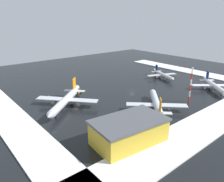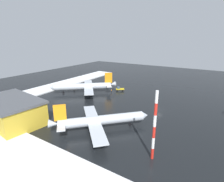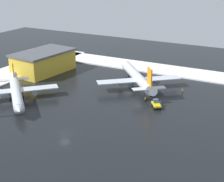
# 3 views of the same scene
# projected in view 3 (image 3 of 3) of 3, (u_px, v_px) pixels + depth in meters

# --- Properties ---
(ground_plane) EXTENTS (240.00, 240.00, 0.00)m
(ground_plane) POSITION_uv_depth(u_px,v_px,m) (64.00, 134.00, 90.54)
(ground_plane) COLOR black
(snow_bank_left) EXTENTS (14.00, 116.00, 0.55)m
(snow_bank_left) POSITION_uv_depth(u_px,v_px,m) (157.00, 69.00, 145.84)
(snow_bank_left) COLOR white
(snow_bank_left) RESTS_ON ground_plane
(airplane_distant_tail) EXTENTS (29.99, 27.76, 10.86)m
(airplane_distant_tail) POSITION_uv_depth(u_px,v_px,m) (137.00, 77.00, 123.98)
(airplane_distant_tail) COLOR silver
(airplane_distant_tail) RESTS_ON ground_plane
(airplane_far_rear) EXTENTS (25.86, 26.45, 9.92)m
(airplane_far_rear) POSITION_uv_depth(u_px,v_px,m) (16.00, 92.00, 110.88)
(airplane_far_rear) COLOR silver
(airplane_far_rear) RESTS_ON ground_plane
(pushback_tug) EXTENTS (5.03, 4.43, 2.50)m
(pushback_tug) POSITION_uv_depth(u_px,v_px,m) (156.00, 104.00, 106.60)
(pushback_tug) COLOR gold
(pushback_tug) RESTS_ON ground_plane
(ground_crew_near_tug) EXTENTS (0.36, 0.36, 1.71)m
(ground_crew_near_tug) POSITION_uv_depth(u_px,v_px,m) (145.00, 99.00, 110.95)
(ground_crew_near_tug) COLOR black
(ground_crew_near_tug) RESTS_ON ground_plane
(ground_crew_beside_wing) EXTENTS (0.36, 0.36, 1.71)m
(ground_crew_beside_wing) POSITION_uv_depth(u_px,v_px,m) (140.00, 79.00, 130.91)
(ground_crew_beside_wing) COLOR black
(ground_crew_beside_wing) RESTS_ON ground_plane
(ground_crew_by_nose_gear) EXTENTS (0.36, 0.36, 1.71)m
(ground_crew_by_nose_gear) POSITION_uv_depth(u_px,v_px,m) (182.00, 91.00, 118.20)
(ground_crew_by_nose_gear) COLOR black
(ground_crew_by_nose_gear) RESTS_ON ground_plane
(cargo_hangar) EXTENTS (26.46, 17.58, 8.80)m
(cargo_hangar) POSITION_uv_depth(u_px,v_px,m) (44.00, 62.00, 140.49)
(cargo_hangar) COLOR gold
(cargo_hangar) RESTS_ON ground_plane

